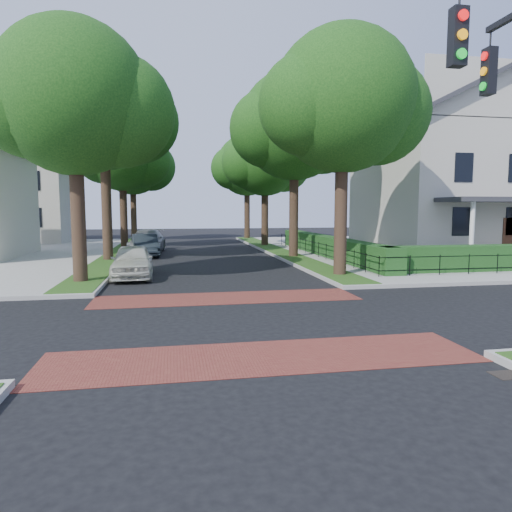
% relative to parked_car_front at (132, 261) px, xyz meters
% --- Properties ---
extents(ground, '(120.00, 120.00, 0.00)m').
position_rel_parked_car_front_xyz_m(ground, '(3.60, -8.61, -0.75)').
color(ground, black).
rests_on(ground, ground).
extents(sidewalk_ne, '(30.00, 30.00, 0.15)m').
position_rel_parked_car_front_xyz_m(sidewalk_ne, '(23.10, 10.39, -0.67)').
color(sidewalk_ne, gray).
rests_on(sidewalk_ne, ground).
extents(crosswalk_far, '(9.00, 2.20, 0.01)m').
position_rel_parked_car_front_xyz_m(crosswalk_far, '(3.60, -5.41, -0.74)').
color(crosswalk_far, maroon).
rests_on(crosswalk_far, ground).
extents(crosswalk_near, '(9.00, 2.20, 0.01)m').
position_rel_parked_car_front_xyz_m(crosswalk_near, '(3.60, -11.81, -0.74)').
color(crosswalk_near, maroon).
rests_on(crosswalk_near, ground).
extents(storm_drain, '(0.65, 0.45, 0.01)m').
position_rel_parked_car_front_xyz_m(storm_drain, '(7.90, -13.61, -0.74)').
color(storm_drain, black).
rests_on(storm_drain, ground).
extents(grass_strip_ne, '(1.60, 29.80, 0.02)m').
position_rel_parked_car_front_xyz_m(grass_strip_ne, '(9.00, 10.49, -0.59)').
color(grass_strip_ne, '#254614').
rests_on(grass_strip_ne, sidewalk_ne).
extents(grass_strip_nw, '(1.60, 29.80, 0.02)m').
position_rel_parked_car_front_xyz_m(grass_strip_nw, '(-1.80, 10.49, -0.59)').
color(grass_strip_nw, '#254614').
rests_on(grass_strip_nw, sidewalk_nw).
extents(tree_right_near, '(7.75, 6.67, 10.66)m').
position_rel_parked_car_front_xyz_m(tree_right_near, '(9.20, -1.37, 6.88)').
color(tree_right_near, black).
rests_on(tree_right_near, sidewalk_ne).
extents(tree_right_mid, '(8.25, 7.09, 11.22)m').
position_rel_parked_car_front_xyz_m(tree_right_mid, '(9.21, 6.64, 7.24)').
color(tree_right_mid, black).
rests_on(tree_right_mid, sidewalk_ne).
extents(tree_right_far, '(7.25, 6.23, 9.74)m').
position_rel_parked_car_front_xyz_m(tree_right_far, '(9.20, 15.62, 6.16)').
color(tree_right_far, black).
rests_on(tree_right_far, sidewalk_ne).
extents(tree_right_back, '(7.50, 6.45, 10.20)m').
position_rel_parked_car_front_xyz_m(tree_right_back, '(9.20, 24.62, 6.52)').
color(tree_right_back, black).
rests_on(tree_right_back, sidewalk_ne).
extents(tree_left_near, '(7.50, 6.45, 10.20)m').
position_rel_parked_car_front_xyz_m(tree_left_near, '(-1.80, -1.38, 6.52)').
color(tree_left_near, black).
rests_on(tree_left_near, sidewalk_nw).
extents(tree_left_mid, '(8.00, 6.88, 11.48)m').
position_rel_parked_car_front_xyz_m(tree_left_mid, '(-1.79, 6.64, 7.60)').
color(tree_left_mid, black).
rests_on(tree_left_mid, sidewalk_nw).
extents(tree_left_far, '(7.00, 6.02, 9.86)m').
position_rel_parked_car_front_xyz_m(tree_left_far, '(-1.80, 15.61, 6.37)').
color(tree_left_far, black).
rests_on(tree_left_far, sidewalk_nw).
extents(tree_left_back, '(7.75, 6.66, 10.44)m').
position_rel_parked_car_front_xyz_m(tree_left_back, '(-1.80, 24.63, 6.67)').
color(tree_left_back, black).
rests_on(tree_left_back, sidewalk_nw).
extents(hedge_main_road, '(1.00, 18.00, 1.20)m').
position_rel_parked_car_front_xyz_m(hedge_main_road, '(11.30, 6.39, 0.00)').
color(hedge_main_road, '#1A3A14').
rests_on(hedge_main_road, sidewalk_ne).
extents(fence_main_road, '(0.06, 18.00, 0.90)m').
position_rel_parked_car_front_xyz_m(fence_main_road, '(10.50, 6.39, -0.15)').
color(fence_main_road, black).
rests_on(fence_main_road, sidewalk_ne).
extents(house_victorian, '(13.00, 13.05, 12.48)m').
position_rel_parked_car_front_xyz_m(house_victorian, '(21.11, 7.31, 5.27)').
color(house_victorian, '#B7B2A4').
rests_on(house_victorian, sidewalk_ne).
extents(house_left_far, '(10.00, 9.00, 10.14)m').
position_rel_parked_car_front_xyz_m(house_left_far, '(-11.89, 23.39, 4.29)').
color(house_left_far, '#B7B2A4').
rests_on(house_left_far, sidewalk_nw).
extents(parked_car_front, '(1.93, 4.44, 1.49)m').
position_rel_parked_car_front_xyz_m(parked_car_front, '(0.00, 0.00, 0.00)').
color(parked_car_front, beige).
rests_on(parked_car_front, ground).
extents(parked_car_middle, '(2.08, 4.50, 1.43)m').
position_rel_parked_car_front_xyz_m(parked_car_middle, '(0.00, 9.34, -0.03)').
color(parked_car_middle, '#1E262D').
rests_on(parked_car_middle, ground).
extents(parked_car_rear, '(2.57, 5.62, 1.59)m').
position_rel_parked_car_front_xyz_m(parked_car_rear, '(0.00, 11.93, 0.05)').
color(parked_car_rear, gray).
rests_on(parked_car_rear, ground).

